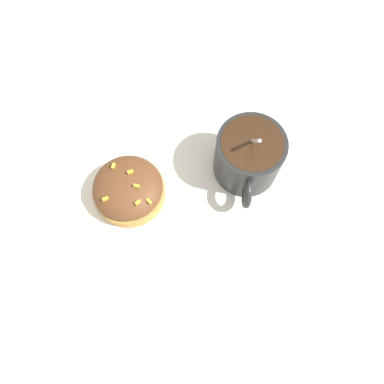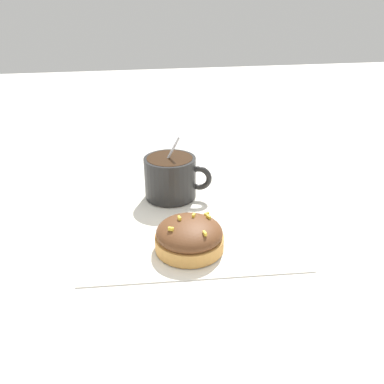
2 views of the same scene
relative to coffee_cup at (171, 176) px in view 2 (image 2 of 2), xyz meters
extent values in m
plane|color=silver|center=(0.08, 0.01, -0.04)|extent=(3.00, 3.00, 0.00)
cube|color=white|center=(0.08, 0.01, -0.04)|extent=(0.31, 0.31, 0.00)
cylinder|color=black|center=(0.00, 0.00, 0.00)|extent=(0.08, 0.08, 0.07)
cylinder|color=#331E0F|center=(0.00, 0.00, 0.02)|extent=(0.07, 0.07, 0.01)
torus|color=black|center=(0.02, 0.04, 0.00)|extent=(0.02, 0.04, 0.04)
ellipsoid|color=silver|center=(0.00, 0.02, -0.03)|extent=(0.02, 0.03, 0.01)
cylinder|color=silver|center=(0.00, -0.01, 0.02)|extent=(0.01, 0.05, 0.09)
cylinder|color=#D19347|center=(0.15, 0.00, -0.03)|extent=(0.09, 0.09, 0.02)
ellipsoid|color=brown|center=(0.15, 0.00, -0.01)|extent=(0.09, 0.09, 0.03)
cube|color=yellow|center=(0.14, 0.03, 0.00)|extent=(0.01, 0.01, 0.00)
cube|color=yellow|center=(0.16, -0.03, 0.00)|extent=(0.01, 0.01, 0.00)
cube|color=yellow|center=(0.15, -0.01, 0.00)|extent=(0.01, 0.00, 0.00)
cube|color=yellow|center=(0.14, 0.01, 0.00)|extent=(0.01, 0.01, 0.00)
cube|color=yellow|center=(0.18, 0.02, 0.00)|extent=(0.01, 0.00, 0.00)
cube|color=yellow|center=(0.13, 0.03, 0.00)|extent=(0.01, 0.01, 0.00)
camera|label=1|loc=(0.12, 0.18, 0.41)|focal=35.00mm
camera|label=2|loc=(0.55, -0.08, 0.25)|focal=35.00mm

